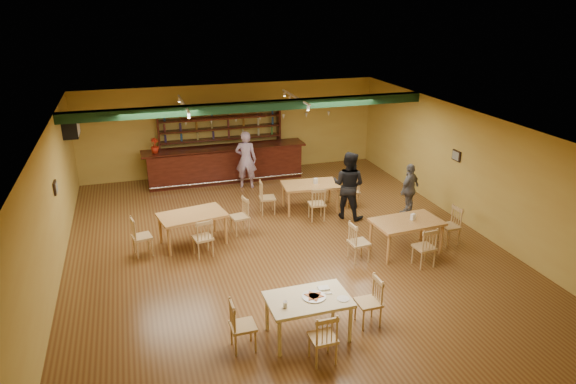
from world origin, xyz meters
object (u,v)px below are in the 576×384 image
object	(u,v)px
dining_table_b	(310,197)
dining_table_d	(406,236)
bar_counter	(225,164)
patron_right_a	(348,185)
near_table	(308,317)
patron_bar	(246,160)
dining_table_a	(193,229)

from	to	relation	value
dining_table_b	dining_table_d	distance (m)	3.36
bar_counter	dining_table_d	size ratio (longest dim) A/B	3.31
patron_right_a	bar_counter	bearing A→B (deg)	-12.09
near_table	bar_counter	bearing A→B (deg)	88.21
dining_table_b	dining_table_d	world-z (taller)	dining_table_d
dining_table_d	patron_right_a	bearing A→B (deg)	97.97
near_table	patron_bar	bearing A→B (deg)	84.39
bar_counter	dining_table_b	xyz separation A→B (m)	(1.81, -3.17, -0.18)
dining_table_a	dining_table_d	size ratio (longest dim) A/B	0.98
bar_counter	patron_bar	distance (m)	1.03
dining_table_b	dining_table_d	xyz separation A→B (m)	(1.29, -3.10, 0.01)
dining_table_a	patron_bar	world-z (taller)	patron_bar
near_table	dining_table_a	bearing A→B (deg)	107.96
patron_bar	near_table	bearing A→B (deg)	105.17
patron_bar	patron_right_a	bearing A→B (deg)	143.90
dining_table_d	near_table	world-z (taller)	dining_table_d
bar_counter	dining_table_a	size ratio (longest dim) A/B	3.37
patron_right_a	near_table	bearing A→B (deg)	103.94
near_table	patron_right_a	world-z (taller)	patron_right_a
bar_counter	dining_table_b	world-z (taller)	bar_counter
bar_counter	near_table	size ratio (longest dim) A/B	3.64
patron_right_a	dining_table_d	bearing A→B (deg)	146.51
patron_bar	dining_table_b	bearing A→B (deg)	139.19
patron_right_a	dining_table_a	bearing A→B (deg)	49.79
patron_bar	patron_right_a	xyz separation A→B (m)	(2.10, -3.14, 0.02)
near_table	patron_right_a	distance (m)	5.48
bar_counter	near_table	world-z (taller)	bar_counter
dining_table_a	near_table	world-z (taller)	dining_table_a
bar_counter	dining_table_b	size ratio (longest dim) A/B	3.40
dining_table_a	dining_table_b	world-z (taller)	dining_table_a
near_table	dining_table_b	bearing A→B (deg)	69.53
near_table	patron_bar	xyz separation A→B (m)	(0.68, 7.84, 0.52)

